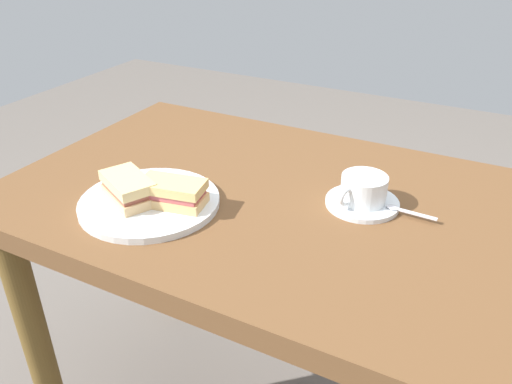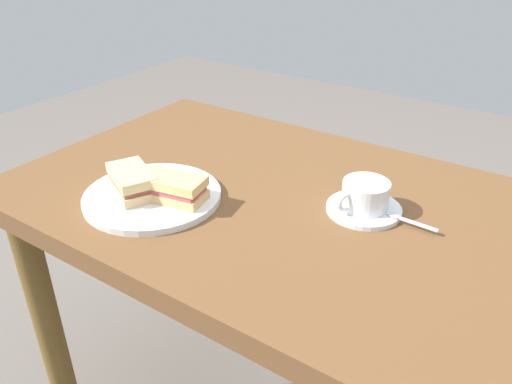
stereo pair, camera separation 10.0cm
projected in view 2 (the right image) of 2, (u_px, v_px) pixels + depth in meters
name	position (u px, v px, depth m)	size (l,w,h in m)	color
dining_table	(306.00, 249.00, 1.07)	(1.28, 0.72, 0.75)	brown
sandwich_plate	(153.00, 196.00, 1.04)	(0.28, 0.28, 0.01)	silver
sandwich_front	(132.00, 182.00, 1.02)	(0.14, 0.12, 0.05)	#E3BA80
sandwich_back	(173.00, 188.00, 1.00)	(0.14, 0.09, 0.05)	#E3B473
coffee_saucer	(364.00, 209.00, 0.99)	(0.15, 0.15, 0.01)	silver
coffee_cup	(365.00, 194.00, 0.98)	(0.09, 0.11, 0.05)	silver
spoon	(403.00, 219.00, 0.95)	(0.10, 0.02, 0.01)	silver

